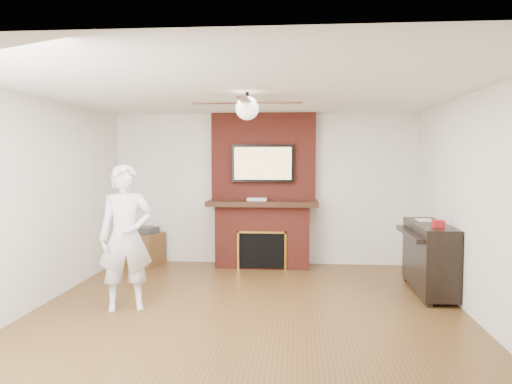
# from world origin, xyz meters

# --- Properties ---
(room_shell) EXTENTS (5.36, 5.86, 2.86)m
(room_shell) POSITION_xyz_m (0.00, 0.00, 1.25)
(room_shell) COLOR #513417
(room_shell) RESTS_ON ground
(fireplace) EXTENTS (1.78, 0.64, 2.50)m
(fireplace) POSITION_xyz_m (0.00, 2.55, 1.00)
(fireplace) COLOR maroon
(fireplace) RESTS_ON ground
(tv) EXTENTS (1.00, 0.08, 0.60)m
(tv) POSITION_xyz_m (0.00, 2.50, 1.68)
(tv) COLOR black
(tv) RESTS_ON fireplace
(ceiling_fan) EXTENTS (1.21, 1.21, 0.31)m
(ceiling_fan) POSITION_xyz_m (-0.00, 0.00, 2.33)
(ceiling_fan) COLOR black
(ceiling_fan) RESTS_ON room_shell
(person) EXTENTS (0.73, 0.61, 1.70)m
(person) POSITION_xyz_m (-1.43, 0.06, 0.85)
(person) COLOR silver
(person) RESTS_ON ground
(side_table) EXTENTS (0.66, 0.66, 0.62)m
(side_table) POSITION_xyz_m (-1.98, 2.48, 0.29)
(side_table) COLOR brown
(side_table) RESTS_ON ground
(piano) EXTENTS (0.53, 1.41, 1.01)m
(piano) POSITION_xyz_m (2.28, 1.08, 0.49)
(piano) COLOR black
(piano) RESTS_ON ground
(cable_box) EXTENTS (0.32, 0.19, 0.04)m
(cable_box) POSITION_xyz_m (-0.09, 2.45, 1.10)
(cable_box) COLOR silver
(cable_box) RESTS_ON fireplace
(candle_orange) EXTENTS (0.07, 0.07, 0.11)m
(candle_orange) POSITION_xyz_m (-0.07, 2.31, 0.06)
(candle_orange) COLOR orange
(candle_orange) RESTS_ON ground
(candle_green) EXTENTS (0.07, 0.07, 0.08)m
(candle_green) POSITION_xyz_m (-0.11, 2.30, 0.04)
(candle_green) COLOR #428D38
(candle_green) RESTS_ON ground
(candle_cream) EXTENTS (0.08, 0.08, 0.11)m
(candle_cream) POSITION_xyz_m (0.11, 2.32, 0.05)
(candle_cream) COLOR beige
(candle_cream) RESTS_ON ground
(candle_blue) EXTENTS (0.06, 0.06, 0.08)m
(candle_blue) POSITION_xyz_m (0.13, 2.39, 0.04)
(candle_blue) COLOR teal
(candle_blue) RESTS_ON ground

